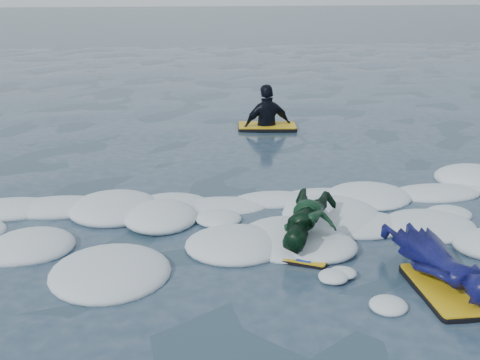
# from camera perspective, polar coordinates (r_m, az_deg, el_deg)

# --- Properties ---
(ground) EXTENTS (120.00, 120.00, 0.00)m
(ground) POSITION_cam_1_polar(r_m,az_deg,el_deg) (6.73, 2.65, -6.84)
(ground) COLOR #172937
(ground) RESTS_ON ground
(foam_band) EXTENTS (12.00, 3.10, 0.30)m
(foam_band) POSITION_cam_1_polar(r_m,az_deg,el_deg) (7.66, 1.35, -3.55)
(foam_band) COLOR silver
(foam_band) RESTS_ON ground
(prone_woman_unit) EXTENTS (0.81, 1.68, 0.42)m
(prone_woman_unit) POSITION_cam_1_polar(r_m,az_deg,el_deg) (6.30, 18.41, -7.55)
(prone_woman_unit) COLOR black
(prone_woman_unit) RESTS_ON ground
(prone_child_unit) EXTENTS (1.16, 1.46, 0.52)m
(prone_child_unit) POSITION_cam_1_polar(r_m,az_deg,el_deg) (6.83, 6.65, -4.12)
(prone_child_unit) COLOR black
(prone_child_unit) RESTS_ON ground
(waiting_rider_unit) EXTENTS (1.23, 0.78, 1.75)m
(waiting_rider_unit) POSITION_cam_1_polar(r_m,az_deg,el_deg) (12.15, 2.59, 4.98)
(waiting_rider_unit) COLOR black
(waiting_rider_unit) RESTS_ON ground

